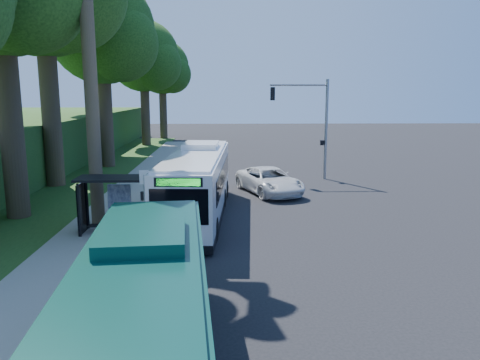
{
  "coord_description": "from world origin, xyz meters",
  "views": [
    {
      "loc": [
        -2.26,
        -22.71,
        6.1
      ],
      "look_at": [
        -1.53,
        1.0,
        1.64
      ],
      "focal_mm": 35.0,
      "sensor_mm": 36.0,
      "label": 1
    }
  ],
  "objects_px": {
    "bus_shelter": "(110,194)",
    "teal_bus": "(138,353)",
    "white_bus": "(197,183)",
    "pickup": "(269,181)"
  },
  "relations": [
    {
      "from": "bus_shelter",
      "to": "teal_bus",
      "type": "xyz_separation_m",
      "value": [
        3.45,
        -12.4,
        -0.15
      ]
    },
    {
      "from": "bus_shelter",
      "to": "white_bus",
      "type": "bearing_deg",
      "value": 38.68
    },
    {
      "from": "white_bus",
      "to": "teal_bus",
      "type": "xyz_separation_m",
      "value": [
        -0.14,
        -15.27,
        -0.05
      ]
    },
    {
      "from": "bus_shelter",
      "to": "white_bus",
      "type": "height_order",
      "value": "white_bus"
    },
    {
      "from": "teal_bus",
      "to": "pickup",
      "type": "bearing_deg",
      "value": 73.71
    },
    {
      "from": "pickup",
      "to": "bus_shelter",
      "type": "bearing_deg",
      "value": -153.02
    },
    {
      "from": "white_bus",
      "to": "pickup",
      "type": "bearing_deg",
      "value": 55.71
    },
    {
      "from": "bus_shelter",
      "to": "pickup",
      "type": "xyz_separation_m",
      "value": [
        7.66,
        8.18,
        -1.02
      ]
    },
    {
      "from": "white_bus",
      "to": "teal_bus",
      "type": "height_order",
      "value": "white_bus"
    },
    {
      "from": "white_bus",
      "to": "teal_bus",
      "type": "bearing_deg",
      "value": -87.34
    }
  ]
}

